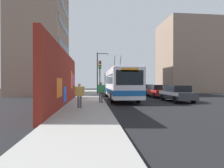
# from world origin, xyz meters

# --- Properties ---
(ground_plane) EXTENTS (80.00, 80.00, 0.00)m
(ground_plane) POSITION_xyz_m (0.00, 0.00, 0.00)
(ground_plane) COLOR black
(sidewalk_slab) EXTENTS (48.00, 3.20, 0.15)m
(sidewalk_slab) POSITION_xyz_m (0.00, 1.60, 0.07)
(sidewalk_slab) COLOR #9E9B93
(sidewalk_slab) RESTS_ON ground_plane
(graffiti_wall) EXTENTS (13.97, 0.32, 4.28)m
(graffiti_wall) POSITION_xyz_m (-4.00, 3.35, 2.14)
(graffiti_wall) COLOR maroon
(graffiti_wall) RESTS_ON ground_plane
(building_far_left) EXTENTS (11.73, 6.94, 19.54)m
(building_far_left) POSITION_xyz_m (11.50, 9.20, 9.77)
(building_far_left) COLOR gray
(building_far_left) RESTS_ON ground_plane
(building_far_right) EXTENTS (8.70, 9.52, 13.54)m
(building_far_right) POSITION_xyz_m (15.03, -17.00, 6.77)
(building_far_right) COLOR gray
(building_far_right) RESTS_ON ground_plane
(city_bus) EXTENTS (11.61, 2.63, 5.01)m
(city_bus) POSITION_xyz_m (1.26, -1.80, 1.80)
(city_bus) COLOR silver
(city_bus) RESTS_ON ground_plane
(parked_car_dark_gray) EXTENTS (4.52, 1.89, 1.58)m
(parked_car_dark_gray) POSITION_xyz_m (-1.69, -7.00, 0.84)
(parked_car_dark_gray) COLOR #38383D
(parked_car_dark_gray) RESTS_ON ground_plane
(parked_car_red) EXTENTS (4.53, 1.94, 1.58)m
(parked_car_red) POSITION_xyz_m (3.68, -7.00, 0.84)
(parked_car_red) COLOR #B21E19
(parked_car_red) RESTS_ON ground_plane
(parked_car_white) EXTENTS (4.41, 1.86, 1.58)m
(parked_car_white) POSITION_xyz_m (8.91, -7.00, 0.83)
(parked_car_white) COLOR white
(parked_car_white) RESTS_ON ground_plane
(parked_car_champagne) EXTENTS (4.16, 1.80, 1.58)m
(parked_car_champagne) POSITION_xyz_m (14.45, -7.00, 0.83)
(parked_car_champagne) COLOR #C6B793
(parked_car_champagne) RESTS_ON ground_plane
(pedestrian_near_wall) EXTENTS (0.22, 0.67, 1.66)m
(pedestrian_near_wall) POSITION_xyz_m (-6.32, 1.98, 1.12)
(pedestrian_near_wall) COLOR #595960
(pedestrian_near_wall) RESTS_ON sidewalk_slab
(pedestrian_at_curb) EXTENTS (0.23, 0.69, 1.74)m
(pedestrian_at_curb) POSITION_xyz_m (-3.05, 0.41, 1.18)
(pedestrian_at_curb) COLOR #595960
(pedestrian_at_curb) RESTS_ON sidewalk_slab
(traffic_light) EXTENTS (0.49, 0.28, 4.07)m
(traffic_light) POSITION_xyz_m (0.99, 0.35, 2.89)
(traffic_light) COLOR #2D382D
(traffic_light) RESTS_ON sidewalk_slab
(street_lamp) EXTENTS (0.44, 1.75, 6.09)m
(street_lamp) POSITION_xyz_m (8.00, 0.24, 3.68)
(street_lamp) COLOR #4C4C51
(street_lamp) RESTS_ON sidewalk_slab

